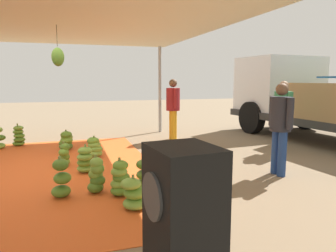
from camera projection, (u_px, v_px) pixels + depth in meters
The scene contains 18 objects.
ground_plane at pixel (197, 160), 6.62m from camera, with size 40.00×40.00×0.00m, color #7F6B51.
tarp_orange at pixel (45, 173), 5.72m from camera, with size 6.09×4.01×0.01m, color #E05B23.
tent_canopy at pixel (30, 18), 5.31m from camera, with size 8.00×7.00×2.78m.
banana_bunch_0 at pixel (85, 161), 5.69m from camera, with size 0.41×0.41×0.52m.
banana_bunch_1 at pixel (134, 195), 4.08m from camera, with size 0.42×0.45×0.45m.
banana_bunch_2 at pixel (64, 155), 6.12m from camera, with size 0.32×0.31×0.49m.
banana_bunch_3 at pixel (95, 148), 6.84m from camera, with size 0.44×0.44×0.47m.
banana_bunch_5 at pixel (61, 180), 4.47m from camera, with size 0.35×0.36×0.60m.
banana_bunch_6 at pixel (19, 136), 8.02m from camera, with size 0.42×0.42×0.57m.
banana_bunch_7 at pixel (66, 141), 7.56m from camera, with size 0.43×0.43×0.48m.
banana_bunch_9 at pixel (97, 176), 4.67m from camera, with size 0.36×0.35×0.57m.
banana_bunch_10 at pixel (146, 176), 4.80m from camera, with size 0.42×0.41×0.51m.
banana_bunch_11 at pixel (120, 179), 4.56m from camera, with size 0.40×0.39×0.56m.
cargo_truck_main at pixel (332, 98), 8.51m from camera, with size 6.70×3.00×2.40m.
worker_0 at pixel (283, 111), 7.30m from camera, with size 0.60×0.37×1.65m.
worker_1 at pixel (173, 105), 8.77m from camera, with size 0.62×0.38×1.70m.
worker_2 at pixel (280, 122), 5.47m from camera, with size 0.59×0.36×1.62m.
speaker_stack at pixel (183, 238), 2.09m from camera, with size 0.53×0.47×1.25m.
Camera 1 is at (5.96, 0.44, 1.66)m, focal length 33.69 mm.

